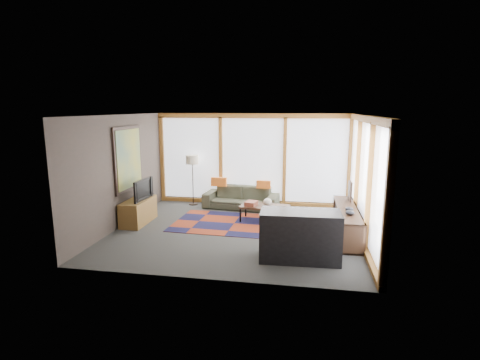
% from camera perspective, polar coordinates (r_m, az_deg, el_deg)
% --- Properties ---
extents(ground, '(5.50, 5.50, 0.00)m').
position_cam_1_polar(ground, '(8.60, -0.46, -7.72)').
color(ground, '#2C2C29').
rests_on(ground, ground).
extents(room_envelope, '(5.52, 5.02, 2.62)m').
position_cam_1_polar(room_envelope, '(8.71, 3.39, 2.94)').
color(room_envelope, '#3A332C').
rests_on(room_envelope, ground).
extents(rug, '(2.95, 1.97, 0.01)m').
position_cam_1_polar(rug, '(9.08, -0.90, -6.65)').
color(rug, maroon).
rests_on(rug, ground).
extents(sofa, '(2.12, 1.02, 0.60)m').
position_cam_1_polar(sofa, '(10.39, 0.16, -2.70)').
color(sofa, '#323626').
rests_on(sofa, ground).
extents(pillow_left, '(0.44, 0.13, 0.24)m').
position_cam_1_polar(pillow_left, '(10.46, -3.24, -0.27)').
color(pillow_left, orange).
rests_on(pillow_left, sofa).
extents(pillow_right, '(0.39, 0.13, 0.21)m').
position_cam_1_polar(pillow_right, '(10.17, 3.61, -0.68)').
color(pillow_right, orange).
rests_on(pillow_right, sofa).
extents(floor_lamp, '(0.36, 0.36, 1.44)m').
position_cam_1_polar(floor_lamp, '(10.77, -7.21, -0.01)').
color(floor_lamp, '#2D2118').
rests_on(floor_lamp, ground).
extents(coffee_table, '(1.24, 0.71, 0.39)m').
position_cam_1_polar(coffee_table, '(9.25, 3.79, -5.10)').
color(coffee_table, '#321912').
rests_on(coffee_table, ground).
extents(book_stack, '(0.32, 0.37, 0.11)m').
position_cam_1_polar(book_stack, '(9.19, 1.71, -3.59)').
color(book_stack, brown).
rests_on(book_stack, coffee_table).
extents(vase, '(0.21, 0.21, 0.18)m').
position_cam_1_polar(vase, '(9.21, 4.21, -3.34)').
color(vase, beige).
rests_on(vase, coffee_table).
extents(bookshelf, '(0.44, 2.40, 0.60)m').
position_cam_1_polar(bookshelf, '(8.56, 16.01, -6.13)').
color(bookshelf, '#321912').
rests_on(bookshelf, ground).
extents(bowl_a, '(0.20, 0.20, 0.09)m').
position_cam_1_polar(bowl_a, '(7.98, 16.41, -4.80)').
color(bowl_a, black).
rests_on(bowl_a, bookshelf).
extents(bowl_b, '(0.19, 0.19, 0.09)m').
position_cam_1_polar(bowl_b, '(8.27, 16.32, -4.27)').
color(bowl_b, black).
rests_on(bowl_b, bookshelf).
extents(shelf_picture, '(0.06, 0.35, 0.46)m').
position_cam_1_polar(shelf_picture, '(9.14, 16.41, -1.64)').
color(shelf_picture, black).
rests_on(shelf_picture, bookshelf).
extents(tv_console, '(0.48, 1.16, 0.58)m').
position_cam_1_polar(tv_console, '(9.40, -15.23, -4.63)').
color(tv_console, brown).
rests_on(tv_console, ground).
extents(television, '(0.17, 0.88, 0.51)m').
position_cam_1_polar(television, '(9.27, -14.96, -1.38)').
color(television, black).
rests_on(television, tv_console).
extents(bar_counter, '(1.47, 0.73, 0.92)m').
position_cam_1_polar(bar_counter, '(6.98, 9.13, -8.39)').
color(bar_counter, black).
rests_on(bar_counter, ground).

